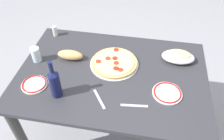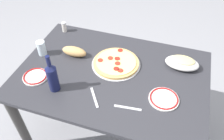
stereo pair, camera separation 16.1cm
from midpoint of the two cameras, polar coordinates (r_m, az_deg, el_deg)
name	(u,v)px [view 2 (the right image)]	position (r m, az deg, el deg)	size (l,w,h in m)	color
ground_plane	(112,129)	(2.21, 2.15, -14.52)	(8.00, 8.00, 0.00)	gray
dining_table	(112,84)	(1.71, 2.69, -3.63)	(1.33, 0.92, 0.73)	#2D2D33
pepperoni_pizza	(116,63)	(1.69, 3.66, 1.66)	(0.36, 0.36, 0.03)	#B7B7BC
baked_pasta_dish	(182,63)	(1.75, 19.50, 1.63)	(0.24, 0.15, 0.08)	white
wine_bottle	(52,77)	(1.48, -11.56, -1.80)	(0.07, 0.07, 0.28)	#141942
water_glass	(42,48)	(1.81, -14.61, 5.16)	(0.07, 0.07, 0.11)	silver
side_plate_near	(164,99)	(1.52, 15.71, -6.98)	(0.19, 0.19, 0.02)	white
side_plate_far	(35,76)	(1.65, -15.84, -1.68)	(0.17, 0.17, 0.02)	white
bread_loaf	(74,51)	(1.76, -6.76, 4.45)	(0.19, 0.08, 0.07)	tan
spice_shaker	(64,27)	(2.03, -9.51, 10.36)	(0.04, 0.04, 0.09)	silver
fork_left	(128,108)	(1.44, 7.15, -9.44)	(0.17, 0.02, 0.01)	#B7B7BC
fork_right	(94,97)	(1.48, -1.25, -6.98)	(0.17, 0.02, 0.01)	#B7B7BC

